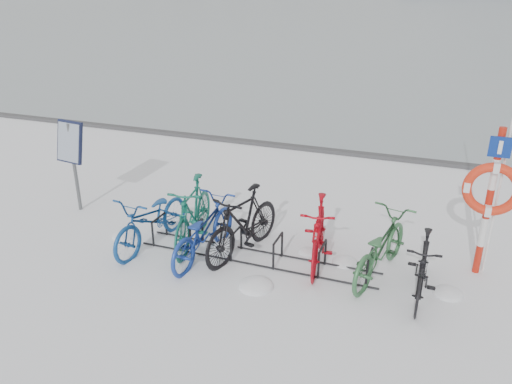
# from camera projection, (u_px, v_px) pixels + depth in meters

# --- Properties ---
(ground) EXTENTS (900.00, 900.00, 0.00)m
(ground) POSITION_uv_depth(u_px,v_px,m) (257.00, 259.00, 8.13)
(ground) COLOR white
(ground) RESTS_ON ground
(ice_sheet) EXTENTS (400.00, 298.00, 0.02)m
(ice_sheet) POSITION_uv_depth(u_px,v_px,m) (448.00, 1.00, 142.06)
(ice_sheet) COLOR #919DA4
(ice_sheet) RESTS_ON ground
(quay_edge) EXTENTS (400.00, 0.25, 0.10)m
(quay_edge) POSITION_uv_depth(u_px,v_px,m) (335.00, 152.00, 13.21)
(quay_edge) COLOR #3F3F42
(quay_edge) RESTS_ON ground
(bike_rack) EXTENTS (4.00, 0.48, 0.46)m
(bike_rack) POSITION_uv_depth(u_px,v_px,m) (257.00, 249.00, 8.06)
(bike_rack) COLOR black
(bike_rack) RESTS_ON ground
(info_board) EXTENTS (0.63, 0.31, 1.80)m
(info_board) POSITION_uv_depth(u_px,v_px,m) (71.00, 147.00, 9.41)
(info_board) COLOR #595B5E
(info_board) RESTS_ON ground
(lifebuoy_station) EXTENTS (0.81, 0.23, 4.20)m
(lifebuoy_station) POSITION_uv_depth(u_px,v_px,m) (492.00, 189.00, 7.17)
(lifebuoy_station) COLOR #B71D0E
(lifebuoy_station) RESTS_ON ground
(bike_0) EXTENTS (0.87, 1.98, 1.01)m
(bike_0) POSITION_uv_depth(u_px,v_px,m) (152.00, 217.00, 8.41)
(bike_0) COLOR navy
(bike_0) RESTS_ON ground
(bike_1) EXTENTS (0.86, 2.00, 1.16)m
(bike_1) POSITION_uv_depth(u_px,v_px,m) (193.00, 211.00, 8.46)
(bike_1) COLOR #13614F
(bike_1) RESTS_ON ground
(bike_2) EXTENTS (0.80, 1.93, 0.99)m
(bike_2) POSITION_uv_depth(u_px,v_px,m) (203.00, 228.00, 8.05)
(bike_2) COLOR navy
(bike_2) RESTS_ON ground
(bike_3) EXTENTS (1.01, 1.99, 1.15)m
(bike_3) POSITION_uv_depth(u_px,v_px,m) (243.00, 221.00, 8.11)
(bike_3) COLOR black
(bike_3) RESTS_ON ground
(bike_4) EXTENTS (0.77, 1.87, 1.09)m
(bike_4) POSITION_uv_depth(u_px,v_px,m) (319.00, 231.00, 7.85)
(bike_4) COLOR #AF0815
(bike_4) RESTS_ON ground
(bike_5) EXTENTS (1.10, 2.01, 1.00)m
(bike_5) POSITION_uv_depth(u_px,v_px,m) (380.00, 245.00, 7.53)
(bike_5) COLOR #31673B
(bike_5) RESTS_ON ground
(bike_6) EXTENTS (0.48, 1.60, 0.96)m
(bike_6) POSITION_uv_depth(u_px,v_px,m) (423.00, 265.00, 7.01)
(bike_6) COLOR black
(bike_6) RESTS_ON ground
(snow_drifts) EXTENTS (5.85, 1.68, 0.19)m
(snow_drifts) POSITION_uv_depth(u_px,v_px,m) (271.00, 265.00, 7.95)
(snow_drifts) COLOR white
(snow_drifts) RESTS_ON ground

